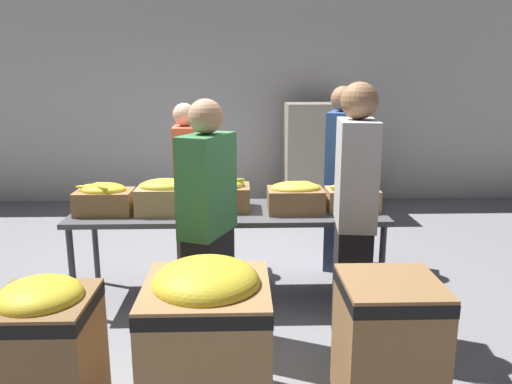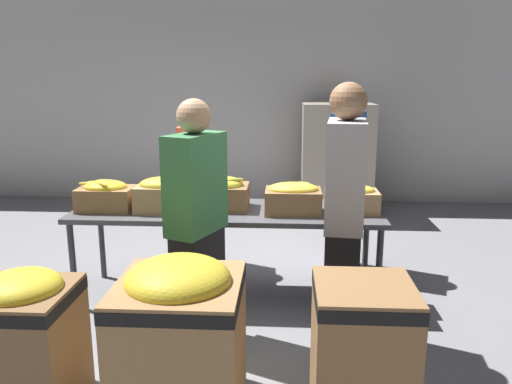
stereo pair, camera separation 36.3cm
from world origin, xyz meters
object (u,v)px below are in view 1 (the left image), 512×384
Objects in this scene: donation_bin_0 at (45,347)px; banana_box_2 at (225,193)px; banana_box_3 at (295,197)px; volunteer_2 at (187,188)px; banana_box_1 at (165,196)px; volunteer_3 at (354,218)px; donation_bin_1 at (208,337)px; donation_bin_2 at (388,343)px; sorting_table at (229,216)px; banana_box_4 at (352,196)px; volunteer_0 at (340,180)px; volunteer_1 at (208,227)px; banana_box_0 at (104,198)px; pallet_stack_0 at (318,159)px.

banana_box_2 is at bearing 59.73° from donation_bin_0.
volunteer_2 is (-0.95, 0.77, -0.09)m from banana_box_3.
volunteer_3 is at bearing -25.67° from banana_box_1.
banana_box_3 is 1.23m from volunteer_2.
banana_box_2 is 0.45× the size of donation_bin_1.
banana_box_3 is at bearing 44.64° from donation_bin_0.
volunteer_3 reaches higher than donation_bin_2.
sorting_table is 6.03× the size of banana_box_4.
volunteer_0 is at bearing 32.43° from sorting_table.
volunteer_0 is 2.97m from donation_bin_0.
volunteer_1 is 1.06× the size of volunteer_2.
banana_box_0 is at bearing 142.19° from donation_bin_2.
donation_bin_2 is at bearing -76.46° from banana_box_3.
donation_bin_0 reaches higher than donation_bin_2.
volunteer_0 reaches higher than banana_box_0.
volunteer_3 is (1.27, -1.43, 0.10)m from volunteer_2.
sorting_table is at bearing 4.42° from banana_box_0.
volunteer_1 is 2.09× the size of donation_bin_0.
volunteer_3 is at bearing 39.09° from volunteer_2.
banana_box_3 is (1.03, 0.01, -0.02)m from banana_box_1.
banana_box_4 is 0.25× the size of volunteer_1.
banana_box_2 is 0.23× the size of volunteer_0.
pallet_stack_0 reaches higher than banana_box_3.
sorting_table is at bearing 27.91° from volunteer_2.
volunteer_0 is (1.07, 0.63, -0.03)m from banana_box_2.
banana_box_4 is 0.53× the size of donation_bin_2.
banana_box_1 is 0.25× the size of volunteer_0.
pallet_stack_0 is (1.14, 2.68, 0.03)m from sorting_table.
pallet_stack_0 reaches higher than banana_box_0.
banana_box_4 is at bearing -1.72° from sorting_table.
volunteer_3 reaches higher than banana_box_2.
banana_box_0 is 0.30× the size of pallet_stack_0.
sorting_table is 1.49× the size of volunteer_1.
volunteer_3 is 2.29× the size of donation_bin_2.
donation_bin_1 is 4.38m from pallet_stack_0.
banana_box_0 is 1.51m from donation_bin_0.
sorting_table is at bearing -113.04° from pallet_stack_0.
donation_bin_0 is at bearing 180.00° from donation_bin_1.
donation_bin_2 is at bearing -59.47° from banana_box_2.
sorting_table is 1.01m from banana_box_4.
donation_bin_0 reaches higher than sorting_table.
banana_box_1 is at bearing -179.58° from banana_box_3.
donation_bin_1 is at bearing -58.16° from banana_box_0.
banana_box_4 is 0.26× the size of volunteer_2.
sorting_table is at bearing 178.28° from banana_box_4.
pallet_stack_0 reaches higher than banana_box_2.
volunteer_1 reaches higher than banana_box_1.
volunteer_2 reaches higher than banana_box_3.
banana_box_4 is at bearing -4.81° from volunteer_3.
volunteer_1 is (-1.16, -1.39, -0.03)m from volunteer_0.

